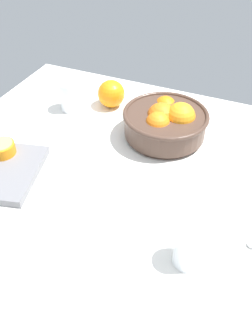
{
  "coord_description": "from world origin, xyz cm",
  "views": [
    {
      "loc": [
        22.28,
        -59.1,
        61.94
      ],
      "look_at": [
        -2.76,
        -0.47,
        5.87
      ],
      "focal_mm": 38.17,
      "sensor_mm": 36.0,
      "label": 1
    }
  ],
  "objects": [
    {
      "name": "second_glass",
      "position": [
        -32.93,
        25.58,
        4.19
      ],
      "size": [
        6.72,
        6.72,
        9.47
      ],
      "color": "white",
      "rests_on": "ground_plane"
    },
    {
      "name": "orange_half_0",
      "position": [
        -37.06,
        -3.84,
        3.68
      ],
      "size": [
        7.08,
        7.08,
        3.32
      ],
      "color": "orange",
      "rests_on": "cutting_board"
    },
    {
      "name": "loose_orange_0",
      "position": [
        -21.95,
        32.39,
        4.37
      ],
      "size": [
        8.73,
        8.73,
        8.73
      ],
      "primitive_type": "sphere",
      "color": "orange",
      "rests_on": "ground_plane"
    },
    {
      "name": "ground_plane",
      "position": [
        0.0,
        0.0,
        -1.5
      ],
      "size": [
        117.32,
        100.98,
        3.0
      ],
      "primitive_type": "cube",
      "color": "white"
    },
    {
      "name": "juice_glass",
      "position": [
        17.2,
        -15.52,
        3.67
      ],
      "size": [
        6.31,
        6.31,
        8.57
      ],
      "color": "white",
      "rests_on": "ground_plane"
    },
    {
      "name": "fruit_bowl",
      "position": [
        -0.59,
        23.03,
        5.03
      ],
      "size": [
        24.2,
        24.2,
        11.38
      ],
      "color": "#473328",
      "rests_on": "ground_plane"
    }
  ]
}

